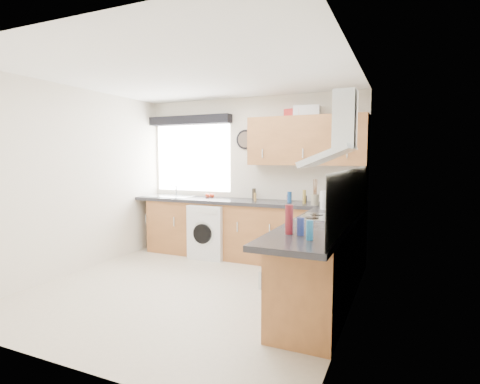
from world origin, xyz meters
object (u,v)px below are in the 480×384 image
at_px(washing_machine, 211,231).
at_px(extractor_hood, 337,137).
at_px(oven, 324,262).
at_px(upper_cabinets, 306,141).

bearing_deg(washing_machine, extractor_hood, -29.85).
bearing_deg(washing_machine, oven, -31.02).
bearing_deg(extractor_hood, washing_machine, 152.25).
height_order(oven, washing_machine, oven).
bearing_deg(oven, washing_machine, 151.08).
distance_m(extractor_hood, washing_machine, 2.72).
distance_m(oven, extractor_hood, 1.35).
bearing_deg(upper_cabinets, washing_machine, -171.12).
bearing_deg(oven, upper_cabinets, 112.54).
height_order(extractor_hood, upper_cabinets, upper_cabinets).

